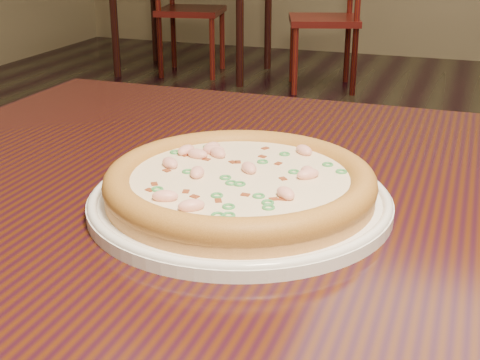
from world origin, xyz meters
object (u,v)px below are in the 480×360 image
(pizza, at_px, (240,183))
(chair_b, at_px, (333,19))
(chair_a, at_px, (183,9))
(hero_table, at_px, (361,289))
(plate, at_px, (240,200))

(pizza, height_order, chair_b, chair_b)
(chair_a, distance_m, chair_b, 1.07)
(chair_a, xyz_separation_m, chair_b, (1.06, -0.10, 0.00))
(hero_table, xyz_separation_m, pizza, (-0.12, -0.05, 0.13))
(hero_table, height_order, plate, plate)
(hero_table, height_order, chair_a, chair_a)
(pizza, distance_m, chair_a, 4.10)
(hero_table, xyz_separation_m, chair_a, (-1.85, 3.66, -0.21))
(hero_table, relative_size, pizza, 4.42)
(plate, distance_m, chair_b, 3.68)
(hero_table, bearing_deg, plate, -157.38)
(chair_a, bearing_deg, hero_table, -63.13)
(plate, distance_m, pizza, 0.02)
(hero_table, relative_size, chair_a, 1.26)
(hero_table, bearing_deg, pizza, -157.47)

